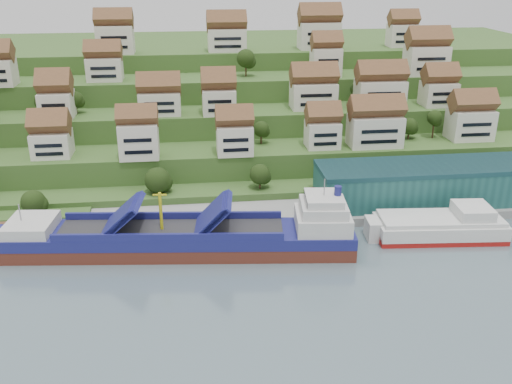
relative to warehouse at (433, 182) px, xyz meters
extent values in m
plane|color=slate|center=(-52.00, -17.00, -7.20)|extent=(300.00, 300.00, 0.00)
cube|color=gray|center=(-32.00, -2.00, -6.10)|extent=(180.00, 14.00, 2.20)
cube|color=#2D4C1E|center=(-52.00, 69.00, -5.20)|extent=(260.00, 128.00, 4.00)
cube|color=#2D4C1E|center=(-52.00, 74.00, -1.70)|extent=(260.00, 118.00, 11.00)
cube|color=#2D4C1E|center=(-52.00, 82.00, 1.80)|extent=(260.00, 102.00, 18.00)
cube|color=#2D4C1E|center=(-52.00, 90.00, 5.30)|extent=(260.00, 86.00, 25.00)
cube|color=#2D4C1E|center=(-52.00, 99.00, 8.30)|extent=(260.00, 68.00, 31.00)
cube|color=silver|center=(-99.20, 22.38, 7.16)|extent=(10.12, 8.57, 6.72)
cube|color=silver|center=(-75.60, 17.86, 8.58)|extent=(10.35, 7.03, 9.56)
cube|color=silver|center=(-49.87, 18.34, 7.84)|extent=(9.75, 7.62, 8.07)
cube|color=silver|center=(-24.60, 21.54, 7.50)|extent=(9.25, 7.73, 7.40)
cube|color=silver|center=(-9.50, 20.83, 8.17)|extent=(14.82, 8.26, 8.73)
cube|color=silver|center=(20.59, 24.10, 8.21)|extent=(12.47, 8.31, 8.82)
cube|color=silver|center=(-99.75, 36.57, 14.56)|extent=(9.21, 8.98, 7.52)
cube|color=silver|center=(-70.39, 36.94, 14.13)|extent=(12.18, 7.90, 6.67)
cube|color=silver|center=(-53.00, 35.66, 14.50)|extent=(9.71, 8.56, 7.41)
cube|color=silver|center=(-23.80, 38.84, 14.74)|extent=(13.65, 8.36, 7.89)
cube|color=silver|center=(-3.19, 37.44, 15.02)|extent=(14.73, 8.18, 8.45)
cube|color=silver|center=(15.90, 37.74, 14.47)|extent=(10.17, 8.04, 7.34)
cube|color=silver|center=(-87.78, 54.47, 21.42)|extent=(10.95, 7.30, 7.24)
cube|color=silver|center=(-16.78, 53.45, 22.37)|extent=(9.48, 7.14, 9.15)
cube|color=silver|center=(16.90, 52.25, 22.49)|extent=(13.44, 8.47, 9.38)
cube|color=silver|center=(-85.58, 70.75, 28.41)|extent=(12.21, 7.51, 9.22)
cube|color=silver|center=(-47.79, 71.68, 27.61)|extent=(13.07, 8.15, 7.61)
cube|color=silver|center=(-14.87, 73.15, 28.40)|extent=(14.22, 8.73, 9.21)
cube|color=silver|center=(16.53, 75.04, 27.77)|extent=(10.20, 7.05, 7.93)
ellipsoid|color=#223913|center=(-44.04, 9.11, 0.82)|extent=(5.45, 5.45, 5.45)
ellipsoid|color=#223913|center=(-70.85, 9.29, 0.31)|extent=(6.76, 6.76, 6.76)
ellipsoid|color=#223913|center=(2.77, 26.11, 7.64)|extent=(5.00, 5.00, 5.00)
ellipsoid|color=#223913|center=(10.26, 26.11, 10.08)|extent=(4.41, 4.41, 4.41)
ellipsoid|color=#223913|center=(-41.48, 26.66, 8.18)|extent=(4.61, 4.61, 4.61)
ellipsoid|color=#223913|center=(-8.50, 42.83, 15.49)|extent=(5.07, 5.07, 5.07)
ellipsoid|color=#223913|center=(-104.98, 42.38, 14.19)|extent=(5.08, 5.08, 5.08)
ellipsoid|color=#223913|center=(-95.30, 40.97, 15.00)|extent=(4.72, 4.72, 4.72)
ellipsoid|color=#223913|center=(-42.81, 56.21, 23.63)|extent=(5.98, 5.98, 5.98)
ellipsoid|color=#223913|center=(-15.28, 58.94, 22.92)|extent=(5.46, 5.46, 5.46)
ellipsoid|color=#223913|center=(-12.97, 56.97, 21.62)|extent=(4.38, 4.38, 4.38)
ellipsoid|color=#223913|center=(-100.59, 2.00, -1.23)|extent=(5.99, 5.99, 5.99)
cube|color=#1F5551|center=(0.00, 0.00, 0.00)|extent=(60.00, 15.00, 10.00)
cylinder|color=gray|center=(-34.00, -7.00, -1.00)|extent=(0.16, 0.16, 8.00)
cube|color=maroon|center=(-33.40, -7.00, 2.60)|extent=(1.20, 0.05, 0.80)
cube|color=white|center=(-106.00, -5.50, -5.10)|extent=(2.40, 2.20, 2.20)
cube|color=#56251A|center=(-65.07, -16.60, -6.20)|extent=(77.60, 19.65, 4.92)
cube|color=navy|center=(-65.07, -16.60, -2.97)|extent=(77.62, 19.76, 2.56)
cube|color=silver|center=(-97.38, -13.26, -0.51)|extent=(10.95, 12.18, 2.56)
cube|color=#262628|center=(-67.03, -16.40, -1.69)|extent=(50.00, 15.05, 0.30)
cube|color=navy|center=(-77.80, -15.29, 1.66)|extent=(8.45, 11.57, 6.81)
cube|color=navy|center=(-58.21, -17.31, 1.66)|extent=(8.09, 11.53, 7.19)
cylinder|color=yellow|center=(-68.98, -16.20, 2.65)|extent=(0.76, 0.76, 8.86)
cube|color=silver|center=(-33.73, -19.84, 0.18)|extent=(12.91, 12.38, 3.94)
cube|color=silver|center=(-33.73, -19.84, 3.33)|extent=(10.83, 11.00, 2.46)
cube|color=silver|center=(-33.73, -19.84, 5.40)|extent=(8.75, 9.62, 1.77)
cylinder|color=navy|center=(-30.79, -20.15, 7.27)|extent=(1.73, 1.73, 2.17)
cube|color=maroon|center=(-4.82, -16.47, -6.61)|extent=(30.31, 13.13, 2.56)
cube|color=silver|center=(-4.82, -16.47, -4.44)|extent=(30.32, 13.24, 3.15)
cube|color=silver|center=(-4.82, -16.47, -2.47)|extent=(28.75, 11.93, 1.18)
cube|color=silver|center=(2.55, -17.06, -0.80)|extent=(8.54, 9.26, 2.95)
camera|label=1|loc=(-61.82, -130.93, 53.48)|focal=40.00mm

